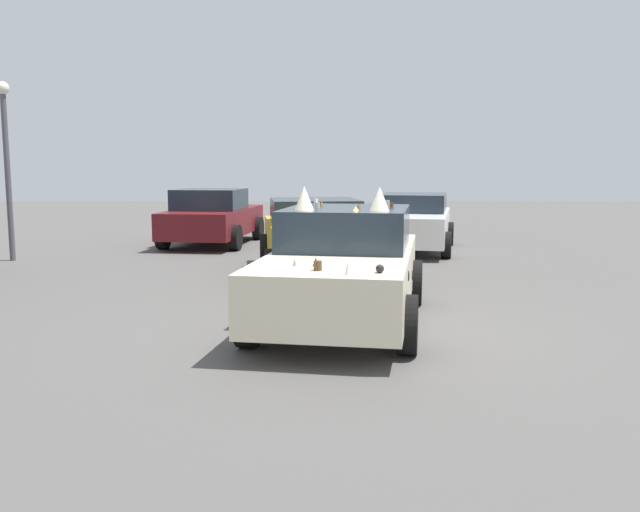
{
  "coord_description": "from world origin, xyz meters",
  "views": [
    {
      "loc": [
        -8.76,
        0.36,
        2.09
      ],
      "look_at": [
        0.0,
        0.3,
        0.9
      ],
      "focal_mm": 37.85,
      "sensor_mm": 36.0,
      "label": 1
    }
  ],
  "objects_px": {
    "art_car_decorated": "(344,266)",
    "parked_sedan_behind_left": "(212,217)",
    "lot_lamp_post": "(6,152)",
    "parked_sedan_far_left": "(412,222)",
    "parked_sedan_row_back_center": "(316,237)"
  },
  "relations": [
    {
      "from": "art_car_decorated",
      "to": "lot_lamp_post",
      "type": "height_order",
      "value": "lot_lamp_post"
    },
    {
      "from": "parked_sedan_far_left",
      "to": "lot_lamp_post",
      "type": "height_order",
      "value": "lot_lamp_post"
    },
    {
      "from": "parked_sedan_behind_left",
      "to": "lot_lamp_post",
      "type": "height_order",
      "value": "lot_lamp_post"
    },
    {
      "from": "parked_sedan_behind_left",
      "to": "parked_sedan_row_back_center",
      "type": "xyz_separation_m",
      "value": [
        -4.91,
        -2.71,
        0.01
      ]
    },
    {
      "from": "parked_sedan_row_back_center",
      "to": "art_car_decorated",
      "type": "bearing_deg",
      "value": -1.11
    },
    {
      "from": "parked_sedan_far_left",
      "to": "parked_sedan_behind_left",
      "type": "relative_size",
      "value": 1.05
    },
    {
      "from": "parked_sedan_behind_left",
      "to": "parked_sedan_row_back_center",
      "type": "height_order",
      "value": "parked_sedan_behind_left"
    },
    {
      "from": "parked_sedan_far_left",
      "to": "parked_sedan_row_back_center",
      "type": "xyz_separation_m",
      "value": [
        -3.73,
        2.38,
        0.03
      ]
    },
    {
      "from": "parked_sedan_far_left",
      "to": "parked_sedan_behind_left",
      "type": "height_order",
      "value": "parked_sedan_behind_left"
    },
    {
      "from": "lot_lamp_post",
      "to": "parked_sedan_row_back_center",
      "type": "bearing_deg",
      "value": -106.15
    },
    {
      "from": "parked_sedan_behind_left",
      "to": "lot_lamp_post",
      "type": "relative_size",
      "value": 1.1
    },
    {
      "from": "parked_sedan_row_back_center",
      "to": "parked_sedan_behind_left",
      "type": "bearing_deg",
      "value": -157.6
    },
    {
      "from": "art_car_decorated",
      "to": "parked_sedan_behind_left",
      "type": "relative_size",
      "value": 1.1
    },
    {
      "from": "parked_sedan_far_left",
      "to": "parked_sedan_behind_left",
      "type": "xyz_separation_m",
      "value": [
        1.18,
        5.09,
        0.02
      ]
    },
    {
      "from": "art_car_decorated",
      "to": "parked_sedan_far_left",
      "type": "relative_size",
      "value": 1.05
    }
  ]
}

